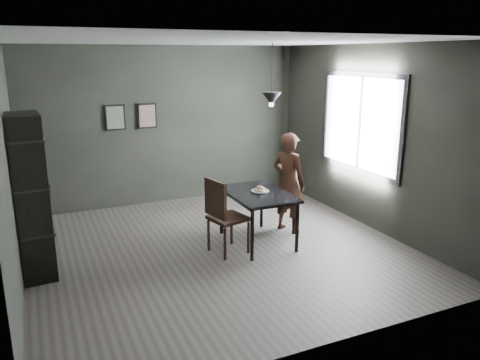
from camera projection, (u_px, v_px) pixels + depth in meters
name	position (u px, v px, depth m)	size (l,w,h in m)	color
ground	(219.00, 249.00, 6.56)	(5.00, 5.00, 0.00)	#36322E
back_wall	(166.00, 126.00, 8.40)	(5.00, 0.10, 2.80)	black
ceiling	(216.00, 41.00, 5.84)	(5.00, 5.00, 0.02)	silver
window_assembly	(360.00, 123.00, 7.30)	(0.04, 1.96, 1.56)	white
cafe_table	(258.00, 198.00, 6.63)	(0.80, 1.20, 0.75)	black
white_plate	(260.00, 191.00, 6.64)	(0.23, 0.23, 0.01)	silver
donut_pile	(260.00, 189.00, 6.64)	(0.18, 0.17, 0.08)	beige
woman	(289.00, 183.00, 7.05)	(0.56, 0.37, 1.54)	black
wood_chair	(223.00, 212.00, 6.26)	(0.55, 0.55, 1.06)	black
shelf_unit	(31.00, 197.00, 5.56)	(0.38, 0.66, 1.99)	black
pendant_lamp	(271.00, 98.00, 6.45)	(0.28, 0.28, 0.86)	black
framed_print_left	(115.00, 117.00, 7.96)	(0.34, 0.04, 0.44)	black
framed_print_right	(147.00, 116.00, 8.18)	(0.34, 0.04, 0.44)	black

